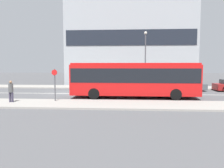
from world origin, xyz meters
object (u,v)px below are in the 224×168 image
city_bus (134,78)px  pedestrian_near_stop (11,90)px  parked_car_0 (184,85)px  street_lamp (145,54)px  bus_stop_sign (55,82)px

city_bus → pedestrian_near_stop: 10.10m
pedestrian_near_stop → parked_car_0: bearing=36.9°
city_bus → street_lamp: (1.56, 7.33, 2.50)m
pedestrian_near_stop → bus_stop_sign: bus_stop_sign is taller
city_bus → parked_car_0: size_ratio=2.39×
parked_car_0 → pedestrian_near_stop: pedestrian_near_stop is taller
bus_stop_sign → street_lamp: street_lamp is taller
parked_car_0 → pedestrian_near_stop: 17.91m
parked_car_0 → bus_stop_sign: bearing=-144.1°
parked_car_0 → street_lamp: street_lamp is taller
pedestrian_near_stop → street_lamp: size_ratio=0.24×
parked_car_0 → pedestrian_near_stop: size_ratio=2.87×
street_lamp → bus_stop_sign: bearing=-126.9°
pedestrian_near_stop → city_bus: bearing=26.9°
pedestrian_near_stop → bus_stop_sign: bearing=19.2°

